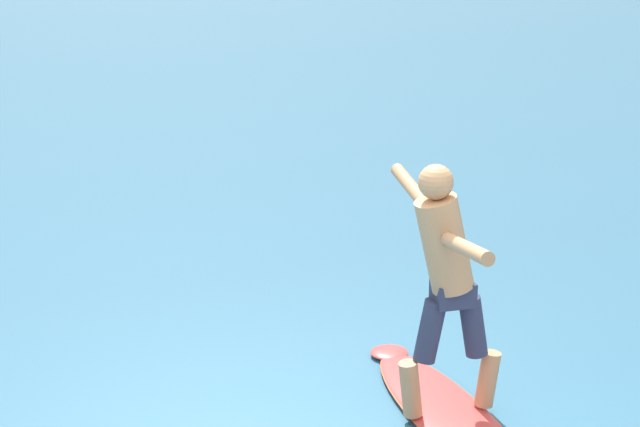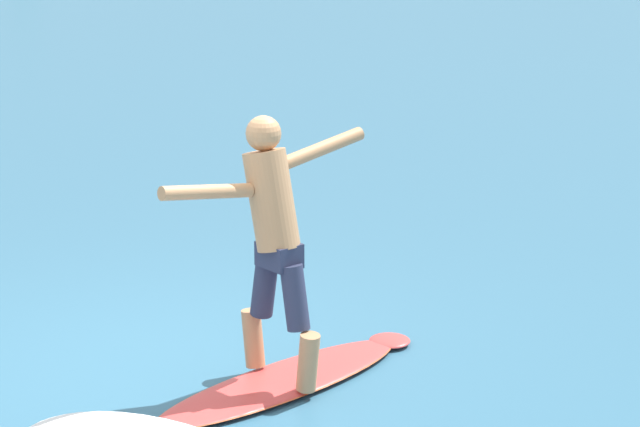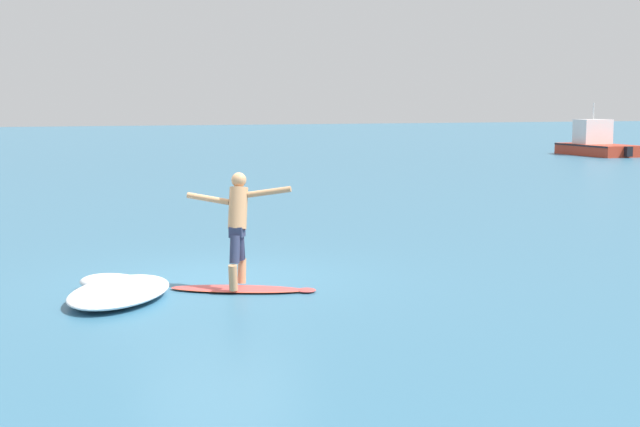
{
  "view_description": "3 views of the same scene",
  "coord_description": "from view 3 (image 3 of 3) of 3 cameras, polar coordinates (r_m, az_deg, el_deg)",
  "views": [
    {
      "loc": [
        -4.4,
        -3.9,
        3.47
      ],
      "look_at": [
        0.81,
        1.11,
        1.24
      ],
      "focal_mm": 60.0,
      "sensor_mm": 36.0,
      "label": 1
    },
    {
      "loc": [
        4.02,
        -8.61,
        3.93
      ],
      "look_at": [
        0.88,
        0.88,
        0.93
      ],
      "focal_mm": 85.0,
      "sensor_mm": 36.0,
      "label": 2
    },
    {
      "loc": [
        13.64,
        -3.81,
        2.82
      ],
      "look_at": [
        0.61,
        1.46,
        1.08
      ],
      "focal_mm": 50.0,
      "sensor_mm": 36.0,
      "label": 3
    }
  ],
  "objects": [
    {
      "name": "ground_plane",
      "position": [
        14.44,
        -6.3,
        -4.25
      ],
      "size": [
        200.0,
        200.0,
        0.0
      ],
      "primitive_type": "plane",
      "color": "#346988"
    },
    {
      "name": "wave_foam_at_tail",
      "position": [
        13.25,
        -12.7,
        -4.89
      ],
      "size": [
        2.64,
        2.27,
        0.23
      ],
      "color": "white",
      "rests_on": "ground"
    },
    {
      "name": "surfer",
      "position": [
        13.47,
        -5.28,
        -0.42
      ],
      "size": [
        0.92,
        1.44,
        1.73
      ],
      "color": "tan",
      "rests_on": "surfboard"
    },
    {
      "name": "surfboard",
      "position": [
        13.58,
        -5.13,
        -4.83
      ],
      "size": [
        1.43,
        2.17,
        0.2
      ],
      "color": "#DE4744",
      "rests_on": "ground"
    },
    {
      "name": "wave_foam_at_nose",
      "position": [
        13.74,
        -13.02,
        -4.4
      ],
      "size": [
        1.46,
        1.35,
        0.27
      ],
      "color": "white",
      "rests_on": "ground"
    },
    {
      "name": "small_boat_offshore",
      "position": [
        51.19,
        17.25,
        4.25
      ],
      "size": [
        5.89,
        2.68,
        2.84
      ],
      "color": "#BA3722",
      "rests_on": "ground"
    }
  ]
}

